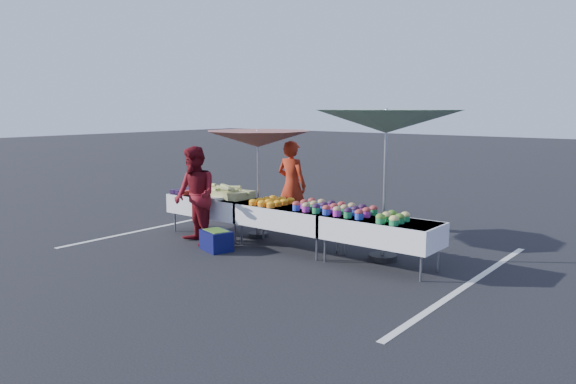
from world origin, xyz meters
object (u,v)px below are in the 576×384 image
Objects in this scene: table_right at (380,230)px; customer at (195,196)px; umbrella_right at (386,123)px; storage_bin at (216,240)px; umbrella_left at (258,140)px; table_left at (215,205)px; table_center at (288,216)px; vendor at (292,185)px.

table_right is 3.41m from customer.
umbrella_right is (-0.16, 0.40, 1.62)m from table_right.
umbrella_left is at bearing 113.48° from storage_bin.
umbrella_left is at bearing 171.96° from table_right.
table_left is 1.00× the size of table_center.
umbrella_left is (-2.83, 0.40, 1.26)m from table_right.
umbrella_right is at bearing 6.64° from table_left.
table_center is 1.30m from storage_bin.
vendor is at bearing 92.59° from customer.
customer is 0.63× the size of umbrella_right.
storage_bin is (0.62, -0.09, -0.70)m from customer.
customer is (-0.56, -2.08, -0.01)m from vendor.
vendor is (-0.95, 1.33, 0.31)m from table_center.
vendor reaches higher than customer.
table_center and table_right have the same top height.
umbrella_left is at bearing -180.00° from umbrella_right.
umbrella_left is (-1.03, 0.40, 1.26)m from table_center.
table_left is 1.53m from umbrella_left.
customer reaches higher than table_left.
table_right is 2.86m from storage_bin.
table_center is 1.66m from vendor.
table_left is 1.00× the size of table_right.
table_right is 0.66× the size of umbrella_right.
storage_bin is at bearing -43.17° from table_left.
table_right is at bearing 152.77° from vendor.
table_right is at bearing 34.83° from storage_bin.
storage_bin is at bearing 9.24° from customer.
table_left and table_right have the same top height.
umbrella_left is at bearing 84.89° from customer.
table_right is (1.80, 0.00, 0.00)m from table_center.
table_center is at bearing 44.11° from customer.
umbrella_right is at bearing 37.78° from customer.
umbrella_right reaches higher than storage_bin.
customer is (0.28, -0.75, 0.30)m from table_left.
table_right is at bearing 30.49° from customer.
table_center is (1.80, 0.00, 0.00)m from table_left.
table_center is at bearing 0.00° from table_left.
table_left is at bearing 128.37° from customer.
umbrella_left is 2.69m from umbrella_right.
umbrella_left is 2.07m from storage_bin.
umbrella_right is (3.44, 0.40, 1.62)m from table_left.
storage_bin is at bearing -153.86° from umbrella_right.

